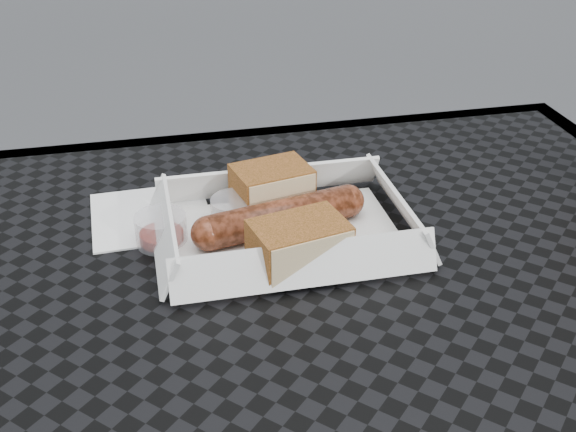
% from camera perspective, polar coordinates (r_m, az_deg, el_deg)
% --- Properties ---
extents(patio_table, '(0.80, 0.80, 0.74)m').
position_cam_1_polar(patio_table, '(0.67, 5.39, -12.43)').
color(patio_table, black).
rests_on(patio_table, ground).
extents(food_tray, '(0.22, 0.15, 0.00)m').
position_cam_1_polar(food_tray, '(0.71, -0.17, -1.56)').
color(food_tray, white).
rests_on(food_tray, patio_table).
extents(bratwurst, '(0.18, 0.07, 0.03)m').
position_cam_1_polar(bratwurst, '(0.71, -0.58, -0.05)').
color(bratwurst, brown).
rests_on(bratwurst, food_tray).
extents(bread_near, '(0.09, 0.07, 0.05)m').
position_cam_1_polar(bread_near, '(0.74, -1.29, 2.20)').
color(bread_near, brown).
rests_on(bread_near, food_tray).
extents(bread_far, '(0.09, 0.07, 0.04)m').
position_cam_1_polar(bread_far, '(0.65, 0.88, -2.25)').
color(bread_far, brown).
rests_on(bread_far, food_tray).
extents(veg_garnish, '(0.03, 0.03, 0.00)m').
position_cam_1_polar(veg_garnish, '(0.68, 5.07, -3.16)').
color(veg_garnish, '#EE5C0A').
rests_on(veg_garnish, food_tray).
extents(napkin, '(0.12, 0.12, 0.00)m').
position_cam_1_polar(napkin, '(0.76, -10.77, 0.06)').
color(napkin, white).
rests_on(napkin, patio_table).
extents(condiment_cup_sauce, '(0.05, 0.05, 0.03)m').
position_cam_1_polar(condiment_cup_sauce, '(0.71, -10.00, -1.06)').
color(condiment_cup_sauce, maroon).
rests_on(condiment_cup_sauce, patio_table).
extents(condiment_cup_empty, '(0.05, 0.05, 0.03)m').
position_cam_1_polar(condiment_cup_empty, '(0.73, -4.15, 0.30)').
color(condiment_cup_empty, silver).
rests_on(condiment_cup_empty, patio_table).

